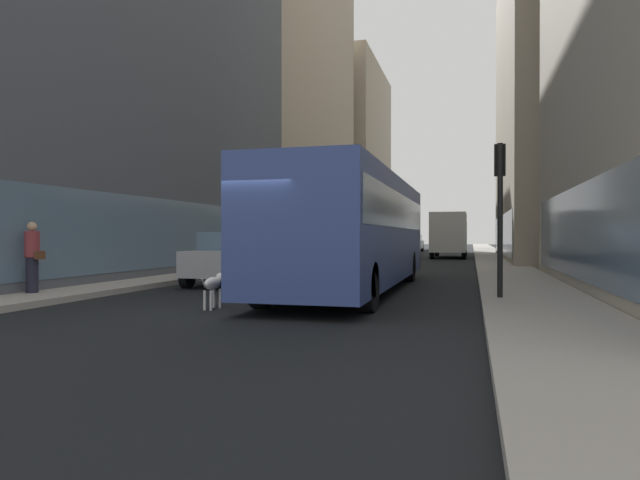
# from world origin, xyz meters

# --- Properties ---
(ground_plane) EXTENTS (120.00, 120.00, 0.00)m
(ground_plane) POSITION_xyz_m (0.00, 35.00, 0.00)
(ground_plane) COLOR black
(sidewalk_left) EXTENTS (2.40, 110.00, 0.15)m
(sidewalk_left) POSITION_xyz_m (-5.70, 35.00, 0.07)
(sidewalk_left) COLOR #9E9991
(sidewalk_left) RESTS_ON ground
(sidewalk_right) EXTENTS (2.40, 110.00, 0.15)m
(sidewalk_right) POSITION_xyz_m (5.70, 35.00, 0.07)
(sidewalk_right) COLOR #9E9991
(sidewalk_right) RESTS_ON ground
(building_left_mid) EXTENTS (9.28, 23.74, 27.45)m
(building_left_mid) POSITION_xyz_m (-11.90, 33.39, 13.72)
(building_left_mid) COLOR #A0937F
(building_left_mid) RESTS_ON ground
(building_left_far) EXTENTS (11.20, 18.79, 21.86)m
(building_left_far) POSITION_xyz_m (-11.90, 56.19, 10.92)
(building_left_far) COLOR #A0937F
(building_left_far) RESTS_ON ground
(building_right_mid) EXTENTS (11.54, 20.05, 19.52)m
(building_right_mid) POSITION_xyz_m (11.90, 26.16, 9.75)
(building_right_mid) COLOR #A0937F
(building_right_mid) RESTS_ON ground
(building_right_far) EXTENTS (9.11, 19.49, 39.87)m
(building_right_far) POSITION_xyz_m (11.90, 46.60, 19.93)
(building_right_far) COLOR gray
(building_right_far) RESTS_ON ground
(transit_bus) EXTENTS (2.78, 11.53, 3.05)m
(transit_bus) POSITION_xyz_m (1.20, 4.68, 1.78)
(transit_bus) COLOR #33478C
(transit_bus) RESTS_ON ground
(car_blue_hatchback) EXTENTS (1.95, 4.15, 1.62)m
(car_blue_hatchback) POSITION_xyz_m (-2.80, 28.74, 0.82)
(car_blue_hatchback) COLOR #4C6BB7
(car_blue_hatchback) RESTS_ON ground
(car_grey_wagon) EXTENTS (1.90, 4.58, 1.62)m
(car_grey_wagon) POSITION_xyz_m (-1.20, 43.21, 0.83)
(car_grey_wagon) COLOR slate
(car_grey_wagon) RESTS_ON ground
(car_silver_sedan) EXTENTS (1.78, 4.66, 1.62)m
(car_silver_sedan) POSITION_xyz_m (-2.80, 5.97, 0.82)
(car_silver_sedan) COLOR #B7BABF
(car_silver_sedan) RESTS_ON ground
(box_truck) EXTENTS (2.30, 7.50, 3.05)m
(box_truck) POSITION_xyz_m (2.80, 29.51, 1.67)
(box_truck) COLOR silver
(box_truck) RESTS_ON ground
(dalmatian_dog) EXTENTS (0.22, 0.96, 0.72)m
(dalmatian_dog) POSITION_xyz_m (-0.85, 0.21, 0.51)
(dalmatian_dog) COLOR white
(dalmatian_dog) RESTS_ON ground
(pedestrian_with_handbag) EXTENTS (0.45, 0.34, 1.69)m
(pedestrian_with_handbag) POSITION_xyz_m (-5.82, 0.71, 1.01)
(pedestrian_with_handbag) COLOR #1E1E2D
(pedestrian_with_handbag) RESTS_ON sidewalk_left
(traffic_light_near) EXTENTS (0.24, 0.41, 3.40)m
(traffic_light_near) POSITION_xyz_m (4.90, 2.68, 2.44)
(traffic_light_near) COLOR black
(traffic_light_near) RESTS_ON sidewalk_right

